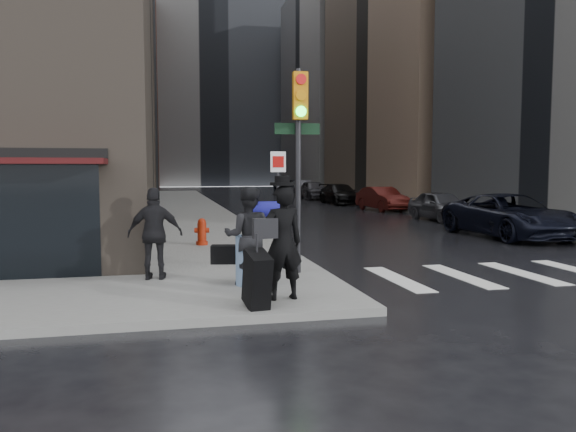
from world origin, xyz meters
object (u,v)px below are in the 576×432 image
man_greycoat (155,234)px  parked_car_4 (314,190)px  parked_car_3 (340,194)px  parked_car_0 (509,216)px  parked_car_2 (382,199)px  man_overcoat (277,248)px  parked_car_1 (441,206)px  parked_car_6 (288,186)px  man_jeans (248,236)px  parked_car_5 (303,188)px  traffic_light (297,142)px  fire_hydrant (202,233)px

man_greycoat → parked_car_4: (12.54, 33.10, -0.34)m
parked_car_3 → parked_car_0: bearing=-91.4°
parked_car_2 → parked_car_0: bearing=-98.2°
man_greycoat → parked_car_4: 35.40m
parked_car_0 → parked_car_3: size_ratio=1.15×
man_overcoat → parked_car_1: man_overcoat is taller
parked_car_6 → parked_car_3: bearing=-94.3°
man_jeans → parked_car_3: bearing=-100.2°
parked_car_6 → parked_car_5: bearing=-92.7°
traffic_light → parked_car_3: size_ratio=0.91×
parked_car_4 → fire_hydrant: bearing=-112.3°
man_overcoat → parked_car_2: (10.98, 22.08, -0.38)m
parked_car_1 → parked_car_4: 20.32m
fire_hydrant → parked_car_5: size_ratio=0.18×
fire_hydrant → parked_car_3: 23.88m
fire_hydrant → parked_car_3: bearing=61.8°
man_jeans → parked_car_0: 12.83m
man_overcoat → traffic_light: traffic_light is taller
traffic_light → parked_car_0: bearing=36.1°
man_jeans → fire_hydrant: 6.36m
man_jeans → parked_car_4: bearing=-96.1°
parked_car_4 → parked_car_6: 13.57m
man_jeans → parked_car_4: man_jeans is taller
parked_car_1 → parked_car_6: parked_car_1 is taller
parked_car_3 → parked_car_4: 6.77m
parked_car_6 → parked_car_2: bearing=-92.8°
parked_car_1 → parked_car_6: (0.02, 33.84, -0.04)m
parked_car_5 → parked_car_2: bearing=-85.2°
man_overcoat → parked_car_4: bearing=-113.4°
parked_car_4 → parked_car_6: (0.86, 13.54, -0.09)m
parked_car_0 → parked_car_3: parked_car_0 is taller
man_jeans → parked_car_2: man_jeans is taller
traffic_light → parked_car_5: bearing=79.2°
parked_car_4 → parked_car_5: bearing=82.9°
fire_hydrant → parked_car_2: size_ratio=0.19×
man_overcoat → parked_car_4: (10.42, 35.61, -0.32)m
parked_car_2 → parked_car_6: parked_car_2 is taller
traffic_light → parked_car_0: traffic_light is taller
parked_car_6 → man_overcoat: bearing=-105.1°
parked_car_0 → man_jeans: bearing=-148.3°
parked_car_3 → parked_car_5: 13.56m
man_jeans → parked_car_1: man_jeans is taller
man_greycoat → parked_car_0: size_ratio=0.34×
fire_hydrant → traffic_light: bearing=-71.7°
parked_car_1 → parked_car_6: size_ratio=0.86×
parked_car_3 → man_jeans: bearing=-112.7°
parked_car_3 → parked_car_5: bearing=86.0°
parked_car_2 → parked_car_1: bearing=-93.4°
parked_car_3 → parked_car_5: (0.69, 13.54, 0.02)m
fire_hydrant → parked_car_6: (12.06, 41.34, 0.17)m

